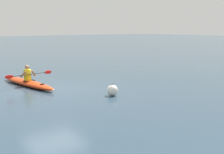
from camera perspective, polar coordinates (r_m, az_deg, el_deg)
ground_plane at (r=13.13m, az=-11.36°, el=-2.46°), size 160.00×160.00×0.00m
kayak at (r=14.33m, az=-16.13°, el=-1.08°), size 1.23×4.45×0.27m
kayaker at (r=14.19m, az=-16.07°, el=0.60°), size 2.36×0.55×0.72m
mooring_buoy_orange_mid at (r=11.76m, az=0.08°, el=-2.57°), size 0.44×0.44×0.48m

